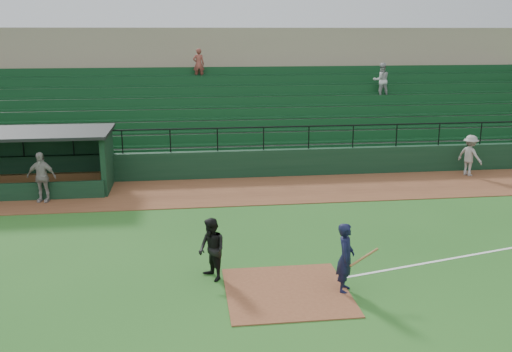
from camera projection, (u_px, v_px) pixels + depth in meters
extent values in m
plane|color=#23581C|center=(280.00, 275.00, 14.68)|extent=(90.00, 90.00, 0.00)
cube|color=brown|center=(246.00, 191.00, 22.35)|extent=(40.00, 4.00, 0.03)
cube|color=brown|center=(287.00, 291.00, 13.71)|extent=(3.00, 3.00, 0.03)
cube|color=black|center=(241.00, 164.00, 24.31)|extent=(36.00, 0.35, 1.20)
cylinder|color=black|center=(241.00, 128.00, 23.91)|extent=(36.00, 0.06, 0.06)
cube|color=slate|center=(231.00, 119.00, 28.71)|extent=(36.00, 9.00, 3.60)
cube|color=#103E1D|center=(232.00, 112.00, 28.12)|extent=(34.56, 8.00, 4.05)
cube|color=gray|center=(222.00, 81.00, 34.60)|extent=(38.00, 3.00, 6.40)
cube|color=slate|center=(224.00, 75.00, 32.55)|extent=(36.00, 2.00, 0.20)
imported|color=#B7B7B7|center=(381.00, 80.00, 30.03)|extent=(0.91, 0.71, 1.87)
imported|color=brown|center=(199.00, 64.00, 30.55)|extent=(0.62, 0.41, 1.70)
cube|color=black|center=(7.00, 157.00, 23.16)|extent=(8.50, 0.20, 2.30)
cube|color=black|center=(108.00, 161.00, 22.44)|extent=(0.20, 2.60, 2.30)
cube|color=olive|center=(6.00, 180.00, 23.01)|extent=(7.65, 0.40, 0.50)
imported|color=black|center=(346.00, 258.00, 13.56)|extent=(0.62, 0.75, 1.76)
cylinder|color=olive|center=(364.00, 257.00, 13.40)|extent=(0.79, 0.34, 0.35)
imported|color=black|center=(212.00, 250.00, 14.23)|extent=(0.91, 0.99, 1.63)
imported|color=gray|center=(470.00, 155.00, 24.46)|extent=(1.14, 1.34, 1.80)
imported|color=#9E9894|center=(41.00, 177.00, 20.69)|extent=(1.17, 0.66, 1.88)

